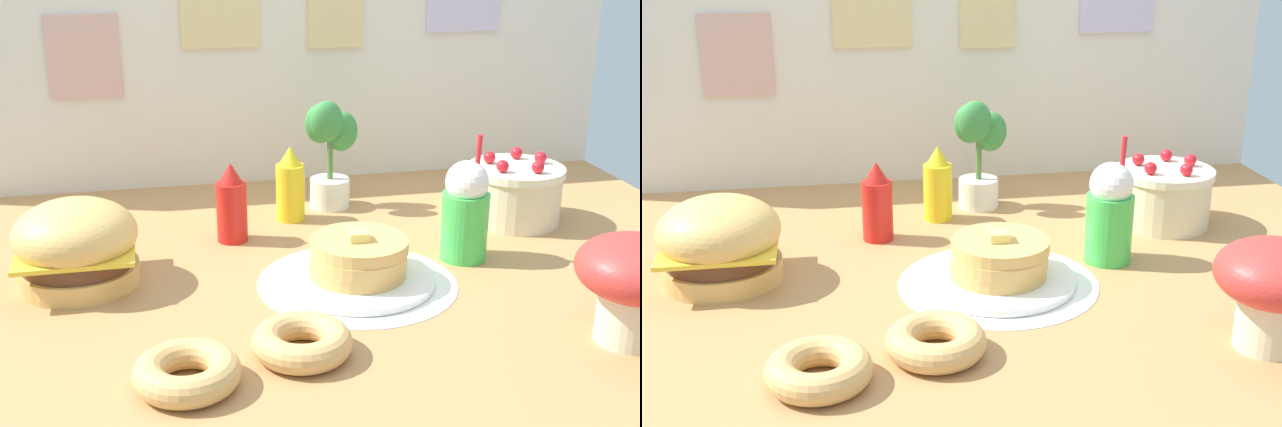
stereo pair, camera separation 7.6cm
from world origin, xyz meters
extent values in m
cube|color=#B27F4C|center=(0.00, 0.00, -0.01)|extent=(2.31, 1.87, 0.02)
cube|color=silver|center=(0.00, 0.93, 0.42)|extent=(2.31, 0.03, 0.84)
cube|color=#D8A599|center=(-0.62, 0.91, 0.45)|extent=(0.22, 0.01, 0.26)
cube|color=beige|center=(-0.19, 0.91, 0.58)|extent=(0.25, 0.01, 0.23)
cube|color=beige|center=(0.19, 0.91, 0.56)|extent=(0.19, 0.01, 0.21)
cylinder|color=white|center=(0.04, 0.03, 0.00)|extent=(0.50, 0.50, 0.00)
cylinder|color=#DBA859|center=(-0.63, 0.17, 0.03)|extent=(0.29, 0.29, 0.05)
cylinder|color=#59331E|center=(-0.63, 0.17, 0.07)|extent=(0.27, 0.27, 0.04)
cube|color=yellow|center=(-0.63, 0.17, 0.10)|extent=(0.28, 0.28, 0.01)
ellipsoid|color=#E5B260|center=(-0.63, 0.17, 0.13)|extent=(0.30, 0.30, 0.17)
cylinder|color=white|center=(0.04, 0.03, 0.01)|extent=(0.39, 0.39, 0.02)
cylinder|color=#E0AD5B|center=(0.05, 0.03, 0.04)|extent=(0.24, 0.24, 0.03)
cylinder|color=#E0AD5B|center=(0.05, 0.03, 0.07)|extent=(0.24, 0.24, 0.03)
cylinder|color=#E0AD5B|center=(0.05, 0.03, 0.10)|extent=(0.24, 0.24, 0.03)
cube|color=#F7E072|center=(0.04, 0.03, 0.13)|extent=(0.05, 0.05, 0.02)
cylinder|color=beige|center=(0.61, 0.36, 0.07)|extent=(0.27, 0.27, 0.15)
cylinder|color=#F4EACC|center=(0.61, 0.36, 0.16)|extent=(0.28, 0.28, 0.02)
sphere|color=red|center=(0.69, 0.38, 0.19)|extent=(0.04, 0.04, 0.04)
sphere|color=red|center=(0.64, 0.44, 0.19)|extent=(0.04, 0.04, 0.04)
sphere|color=red|center=(0.55, 0.41, 0.19)|extent=(0.04, 0.04, 0.04)
sphere|color=red|center=(0.55, 0.32, 0.19)|extent=(0.04, 0.04, 0.04)
sphere|color=red|center=(0.64, 0.29, 0.19)|extent=(0.04, 0.04, 0.04)
cylinder|color=red|center=(-0.23, 0.38, 0.08)|extent=(0.09, 0.09, 0.17)
cone|color=red|center=(-0.23, 0.38, 0.20)|extent=(0.07, 0.07, 0.06)
cylinder|color=yellow|center=(-0.04, 0.51, 0.08)|extent=(0.09, 0.09, 0.17)
cone|color=yellow|center=(-0.04, 0.51, 0.20)|extent=(0.07, 0.07, 0.06)
cylinder|color=green|center=(0.36, 0.12, 0.09)|extent=(0.12, 0.12, 0.18)
sphere|color=white|center=(0.36, 0.12, 0.21)|extent=(0.11, 0.11, 0.11)
cylinder|color=red|center=(0.38, 0.12, 0.25)|extent=(0.01, 0.03, 0.18)
torus|color=tan|center=(-0.40, -0.37, 0.03)|extent=(0.21, 0.21, 0.06)
torus|color=brown|center=(-0.40, -0.37, 0.04)|extent=(0.20, 0.20, 0.05)
torus|color=tan|center=(-0.16, -0.30, 0.03)|extent=(0.21, 0.21, 0.06)
torus|color=pink|center=(-0.16, -0.30, 0.04)|extent=(0.20, 0.20, 0.05)
cylinder|color=white|center=(0.10, 0.61, 0.05)|extent=(0.12, 0.12, 0.09)
cylinder|color=#4C7238|center=(0.10, 0.61, 0.17)|extent=(0.02, 0.02, 0.16)
ellipsoid|color=#38843D|center=(0.14, 0.62, 0.24)|extent=(0.10, 0.07, 0.12)
ellipsoid|color=#38843D|center=(0.08, 0.64, 0.26)|extent=(0.10, 0.07, 0.12)
ellipsoid|color=#38843D|center=(0.09, 0.57, 0.28)|extent=(0.10, 0.07, 0.12)
cylinder|color=beige|center=(0.54, -0.38, 0.06)|extent=(0.14, 0.14, 0.11)
ellipsoid|color=red|center=(0.54, -0.38, 0.17)|extent=(0.25, 0.25, 0.14)
camera|label=1|loc=(-0.43, -1.76, 0.85)|focal=45.69mm
camera|label=2|loc=(-0.36, -1.77, 0.85)|focal=45.69mm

